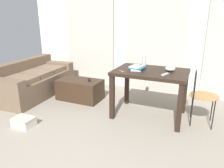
# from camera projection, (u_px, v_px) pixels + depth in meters

# --- Properties ---
(ground_plane) EXTENTS (7.60, 7.60, 0.00)m
(ground_plane) POSITION_uv_depth(u_px,v_px,m) (121.00, 131.00, 3.06)
(ground_plane) COLOR gray
(wall_back) EXTENTS (6.13, 0.10, 2.51)m
(wall_back) POSITION_uv_depth(u_px,v_px,m) (157.00, 33.00, 4.41)
(wall_back) COLOR silver
(wall_back) RESTS_ON ground
(curtains) EXTENTS (4.36, 0.03, 2.16)m
(curtains) POSITION_uv_depth(u_px,v_px,m) (155.00, 42.00, 4.39)
(curtains) COLOR beige
(curtains) RESTS_ON ground
(couch) EXTENTS (0.93, 1.83, 0.71)m
(couch) POSITION_uv_depth(u_px,v_px,m) (34.00, 81.00, 4.43)
(couch) COLOR brown
(couch) RESTS_ON ground
(coffee_table) EXTENTS (0.85, 0.49, 0.40)m
(coffee_table) POSITION_uv_depth(u_px,v_px,m) (80.00, 90.00, 4.19)
(coffee_table) COLOR #382619
(coffee_table) RESTS_ON ground
(craft_table) EXTENTS (1.13, 0.79, 0.77)m
(craft_table) POSITION_uv_depth(u_px,v_px,m) (150.00, 78.00, 3.35)
(craft_table) COLOR black
(craft_table) RESTS_ON ground
(wire_chair) EXTENTS (0.42, 0.42, 0.84)m
(wire_chair) POSITION_uv_depth(u_px,v_px,m) (200.00, 91.00, 3.15)
(wire_chair) COLOR #B7844C
(wire_chair) RESTS_ON ground
(bottle_near) EXTENTS (0.07, 0.07, 0.21)m
(bottle_near) POSITION_uv_depth(u_px,v_px,m) (144.00, 61.00, 3.61)
(bottle_near) COLOR beige
(bottle_near) RESTS_ON craft_table
(bowl) EXTENTS (0.16, 0.16, 0.08)m
(bowl) POSITION_uv_depth(u_px,v_px,m) (170.00, 69.00, 3.27)
(bowl) COLOR beige
(bowl) RESTS_ON craft_table
(book_stack) EXTENTS (0.24, 0.32, 0.06)m
(book_stack) POSITION_uv_depth(u_px,v_px,m) (137.00, 68.00, 3.37)
(book_stack) COLOR silver
(book_stack) RESTS_ON craft_table
(tv_remote_on_table) EXTENTS (0.09, 0.16, 0.02)m
(tv_remote_on_table) POSITION_uv_depth(u_px,v_px,m) (165.00, 74.00, 3.06)
(tv_remote_on_table) COLOR #B7B7B2
(tv_remote_on_table) RESTS_ON craft_table
(scissors) EXTENTS (0.10, 0.09, 0.00)m
(scissors) POSITION_uv_depth(u_px,v_px,m) (121.00, 71.00, 3.28)
(scissors) COLOR #9EA0A5
(scissors) RESTS_ON craft_table
(tv_remote_primary) EXTENTS (0.13, 0.17, 0.02)m
(tv_remote_primary) POSITION_uv_depth(u_px,v_px,m) (89.00, 80.00, 4.10)
(tv_remote_primary) COLOR black
(tv_remote_primary) RESTS_ON coffee_table
(shoebox) EXTENTS (0.31, 0.23, 0.14)m
(shoebox) POSITION_uv_depth(u_px,v_px,m) (24.00, 122.00, 3.18)
(shoebox) COLOR beige
(shoebox) RESTS_ON ground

